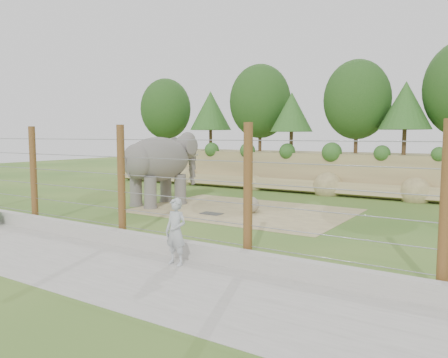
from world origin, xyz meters
The scene contains 10 objects.
ground centered at (0.00, 0.00, 0.00)m, with size 90.00×90.00×0.00m, color #2F5F1F.
back_embankment centered at (0.59, 12.68, 3.97)m, with size 30.00×5.52×8.77m.
dirt_patch centered at (0.50, 3.00, 0.01)m, with size 10.00×7.00×0.02m, color #8D7B55.
drain_grate centered at (-0.26, 1.33, 0.04)m, with size 1.00×0.60×0.03m, color #262628.
elephant centered at (-4.12, 2.05, 1.86)m, with size 1.97×4.60×3.72m, color #65605A, non-canonical shape.
stone_ball centered at (1.14, 2.56, 0.40)m, with size 0.77×0.77×0.77m, color gray.
retaining_wall centered at (0.00, -5.00, 0.25)m, with size 26.00×0.35×0.50m, color #9E9B92.
walkway centered at (0.00, -7.00, 0.01)m, with size 26.00×4.00×0.01m, color #9E9B92.
barrier_fence centered at (0.00, -4.50, 2.00)m, with size 20.26×0.26×4.00m.
zookeeper centered at (3.39, -5.74, 0.95)m, with size 0.69×0.45×1.88m, color silver.
Camera 1 is at (11.04, -15.09, 3.63)m, focal length 35.00 mm.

